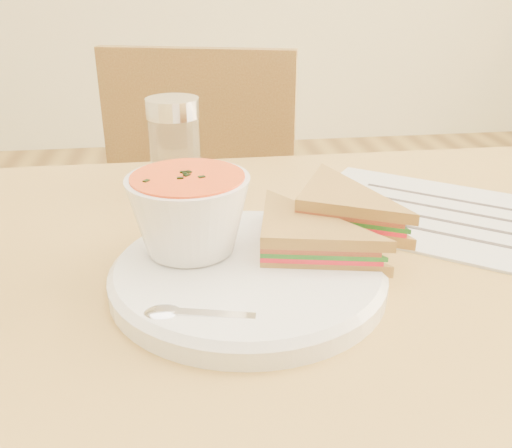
{
  "coord_description": "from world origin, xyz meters",
  "views": [
    {
      "loc": [
        -0.1,
        -0.46,
        1.01
      ],
      "look_at": [
        -0.03,
        0.0,
        0.8
      ],
      "focal_mm": 40.0,
      "sensor_mm": 36.0,
      "label": 1
    }
  ],
  "objects": [
    {
      "name": "paper_menu",
      "position": [
        0.19,
        0.11,
        0.75
      ],
      "size": [
        0.36,
        0.35,
        0.0
      ],
      "primitive_type": null,
      "rotation": [
        0.0,
        0.0,
        -0.64
      ],
      "color": "silver",
      "rests_on": "dining_table"
    },
    {
      "name": "condiment_shaker",
      "position": [
        -0.1,
        0.23,
        0.81
      ],
      "size": [
        0.07,
        0.07,
        0.12
      ],
      "primitive_type": null,
      "rotation": [
        0.0,
        0.0,
        0.08
      ],
      "color": "silver",
      "rests_on": "dining_table"
    },
    {
      "name": "spoon",
      "position": [
        -0.07,
        -0.1,
        0.77
      ],
      "size": [
        0.15,
        0.06,
        0.01
      ],
      "primitive_type": null,
      "rotation": [
        0.0,
        0.0,
        -0.21
      ],
      "color": "silver",
      "rests_on": "plate"
    },
    {
      "name": "sandwich_half_a",
      "position": [
        -0.03,
        -0.03,
        0.78
      ],
      "size": [
        0.14,
        0.14,
        0.04
      ],
      "primitive_type": null,
      "rotation": [
        0.0,
        0.0,
        -0.21
      ],
      "color": "#AF823D",
      "rests_on": "plate"
    },
    {
      "name": "soup_bowl",
      "position": [
        -0.09,
        0.01,
        0.8
      ],
      "size": [
        0.13,
        0.13,
        0.08
      ],
      "primitive_type": null,
      "rotation": [
        0.0,
        0.0,
        0.24
      ],
      "color": "white",
      "rests_on": "plate"
    },
    {
      "name": "plate",
      "position": [
        -0.04,
        -0.02,
        0.76
      ],
      "size": [
        0.25,
        0.25,
        0.02
      ],
      "primitive_type": null,
      "rotation": [
        0.0,
        0.0,
        0.01
      ],
      "color": "white",
      "rests_on": "dining_table"
    },
    {
      "name": "sandwich_half_b",
      "position": [
        0.01,
        0.02,
        0.8
      ],
      "size": [
        0.15,
        0.15,
        0.04
      ],
      "primitive_type": null,
      "rotation": [
        0.0,
        0.0,
        -0.47
      ],
      "color": "#AF823D",
      "rests_on": "plate"
    },
    {
      "name": "chair_far",
      "position": [
        -0.11,
        0.49,
        0.44
      ],
      "size": [
        0.48,
        0.48,
        0.87
      ],
      "primitive_type": null,
      "rotation": [
        0.0,
        0.0,
        2.87
      ],
      "color": "brown",
      "rests_on": "floor"
    }
  ]
}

